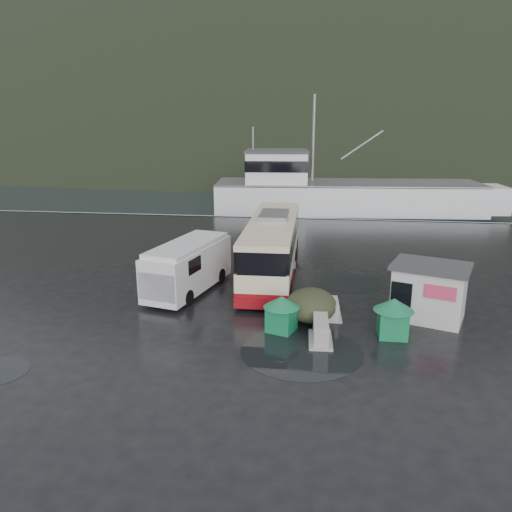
# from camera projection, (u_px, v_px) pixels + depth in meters

# --- Properties ---
(ground) EXTENTS (160.00, 160.00, 0.00)m
(ground) POSITION_uv_depth(u_px,v_px,m) (212.00, 304.00, 22.32)
(ground) COLOR black
(ground) RESTS_ON ground
(harbor_water) EXTENTS (300.00, 180.00, 0.02)m
(harbor_water) POSITION_uv_depth(u_px,v_px,m) (302.00, 149.00, 127.38)
(harbor_water) COLOR black
(harbor_water) RESTS_ON ground
(quay_edge) EXTENTS (160.00, 0.60, 1.50)m
(quay_edge) POSITION_uv_depth(u_px,v_px,m) (262.00, 217.00, 41.42)
(quay_edge) COLOR #999993
(quay_edge) RESTS_ON ground
(headland) EXTENTS (780.00, 540.00, 570.00)m
(headland) POSITION_uv_depth(u_px,v_px,m) (331.00, 132.00, 259.90)
(headland) COLOR black
(headland) RESTS_ON ground
(coach_bus) EXTENTS (2.93, 11.21, 3.16)m
(coach_bus) POSITION_uv_depth(u_px,v_px,m) (272.00, 274.00, 26.58)
(coach_bus) COLOR beige
(coach_bus) RESTS_ON ground
(white_van) EXTENTS (3.32, 6.12, 2.43)m
(white_van) POSITION_uv_depth(u_px,v_px,m) (189.00, 291.00, 24.00)
(white_van) COLOR silver
(white_van) RESTS_ON ground
(waste_bin_left) EXTENTS (1.30, 1.30, 1.43)m
(waste_bin_left) POSITION_uv_depth(u_px,v_px,m) (281.00, 331.00, 19.55)
(waste_bin_left) COLOR #136F43
(waste_bin_left) RESTS_ON ground
(waste_bin_right) EXTENTS (1.10, 1.10, 1.53)m
(waste_bin_right) POSITION_uv_depth(u_px,v_px,m) (392.00, 336.00, 19.07)
(waste_bin_right) COLOR #136F43
(waste_bin_right) RESTS_ON ground
(dome_tent) EXTENTS (2.13, 2.97, 1.16)m
(dome_tent) POSITION_uv_depth(u_px,v_px,m) (311.00, 318.00, 20.80)
(dome_tent) COLOR #313620
(dome_tent) RESTS_ON ground
(ticket_kiosk) EXTENTS (3.61, 3.18, 2.35)m
(ticket_kiosk) POSITION_uv_depth(u_px,v_px,m) (426.00, 318.00, 20.76)
(ticket_kiosk) COLOR #BBBBB6
(ticket_kiosk) RESTS_ON ground
(jersey_barrier_a) EXTENTS (0.92, 1.76, 0.86)m
(jersey_barrier_a) POSITION_uv_depth(u_px,v_px,m) (320.00, 341.00, 18.63)
(jersey_barrier_a) COLOR #999993
(jersey_barrier_a) RESTS_ON ground
(jersey_barrier_b) EXTENTS (0.76, 1.44, 0.71)m
(jersey_barrier_b) POSITION_uv_depth(u_px,v_px,m) (332.00, 317.00, 20.92)
(jersey_barrier_b) COLOR #999993
(jersey_barrier_b) RESTS_ON ground
(jersey_barrier_c) EXTENTS (0.87, 1.53, 0.73)m
(jersey_barrier_c) POSITION_uv_depth(u_px,v_px,m) (394.00, 321.00, 20.45)
(jersey_barrier_c) COLOR #999993
(jersey_barrier_c) RESTS_ON ground
(fishing_trawler) EXTENTS (29.31, 8.39, 11.57)m
(fishing_trawler) POSITION_uv_depth(u_px,v_px,m) (347.00, 205.00, 47.24)
(fishing_trawler) COLOR silver
(fishing_trawler) RESTS_ON ground
(puddles) EXTENTS (14.62, 15.44, 0.01)m
(puddles) POSITION_uv_depth(u_px,v_px,m) (281.00, 313.00, 21.33)
(puddles) COLOR black
(puddles) RESTS_ON ground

